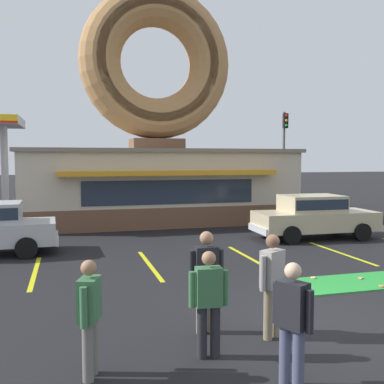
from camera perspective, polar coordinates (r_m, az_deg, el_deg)
The scene contains 20 objects.
ground_plane at distance 8.73m, azimuth 14.97°, elevation -15.52°, with size 160.00×160.00×0.00m, color black.
donut_shop_building at distance 21.41m, azimuth -4.52°, elevation 6.41°, with size 12.30×6.75×10.96m.
putting_mat at distance 11.80m, azimuth 22.27°, elevation -10.37°, with size 4.55×1.37×0.03m, color green.
mini_donut_near_left at distance 11.25m, azimuth 22.93°, elevation -10.94°, with size 0.13×0.13×0.04m, color #D17F47.
mini_donut_near_right at distance 11.47m, azimuth 15.14°, elevation -10.45°, with size 0.13×0.13×0.04m, color #E5C666.
mini_donut_mid_centre at distance 10.90m, azimuth 13.04°, elevation -11.19°, with size 0.13×0.13×0.04m, color brown.
mini_donut_mid_right at distance 11.79m, azimuth 20.63°, elevation -10.18°, with size 0.13×0.13×0.04m, color #D17F47.
golf_ball at distance 11.71m, azimuth 20.62°, elevation -10.25°, with size 0.04×0.04×0.04m, color white.
car_champagne at distance 17.06m, azimuth 15.22°, elevation -2.82°, with size 4.61×2.09×1.60m.
pedestrian_blue_sweater_man at distance 7.64m, azimuth 1.84°, elevation -10.68°, with size 0.60×0.26×1.73m.
pedestrian_hooded_kid at distance 6.32m, azimuth -12.89°, elevation -14.78°, with size 0.35×0.57×1.60m.
pedestrian_leather_jacket_man at distance 6.02m, azimuth 12.60°, elevation -15.53°, with size 0.39×0.54×1.63m.
pedestrian_clipboard_woman at distance 7.54m, azimuth 10.14°, elevation -11.02°, with size 0.53×0.39×1.71m.
pedestrian_beanie_man at distance 6.76m, azimuth 2.13°, elevation -13.46°, with size 0.59×0.27×1.59m.
trash_bin at distance 20.70m, azimuth 12.68°, elevation -2.60°, with size 0.57×0.57×0.97m.
traffic_light_pole at distance 28.39m, azimuth 11.64°, elevation 5.74°, with size 0.28×0.47×5.80m.
parking_stripe_far_left at distance 12.44m, azimuth -19.31°, elevation -9.60°, with size 0.12×3.60×0.01m, color yellow.
parking_stripe_left at distance 12.59m, azimuth -5.38°, elevation -9.21°, with size 0.12×3.60×0.01m, color yellow.
parking_stripe_mid_left at distance 13.43m, azimuth 7.46°, elevation -8.38°, with size 0.12×3.60×0.01m, color yellow.
parking_stripe_centre at distance 14.84m, azimuth 18.29°, elevation -7.35°, with size 0.12×3.60×0.01m, color yellow.
Camera 1 is at (-4.21, -7.06, 2.93)m, focal length 42.00 mm.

